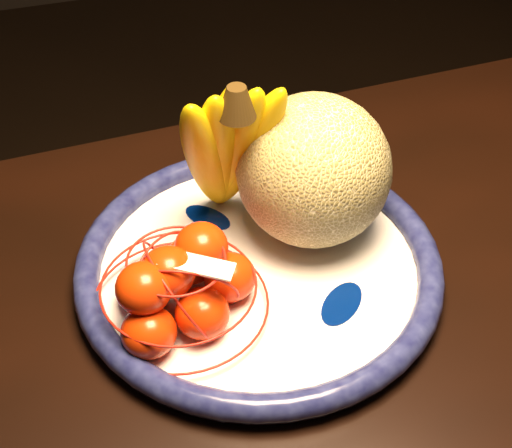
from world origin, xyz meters
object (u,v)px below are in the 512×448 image
object	(u,v)px
cantaloupe	(314,170)
fruit_bowl	(259,267)
banana_bunch	(227,145)
dining_table	(250,407)
mandarin_bag	(179,286)

from	to	relation	value
cantaloupe	fruit_bowl	bearing A→B (deg)	-150.55
banana_bunch	dining_table	bearing A→B (deg)	-100.70
cantaloupe	banana_bunch	world-z (taller)	banana_bunch
mandarin_bag	banana_bunch	bearing A→B (deg)	54.18
dining_table	mandarin_bag	bearing A→B (deg)	121.91
mandarin_bag	cantaloupe	bearing A→B (deg)	25.08
dining_table	cantaloupe	size ratio (longest dim) A/B	8.50
cantaloupe	banana_bunch	xyz separation A→B (m)	(-0.09, 0.04, 0.03)
fruit_bowl	mandarin_bag	world-z (taller)	mandarin_bag
banana_bunch	cantaloupe	bearing A→B (deg)	-23.63
fruit_bowl	cantaloupe	xyz separation A→B (m)	(0.08, 0.04, 0.08)
dining_table	banana_bunch	distance (m)	0.28
banana_bunch	fruit_bowl	bearing A→B (deg)	-82.72
dining_table	cantaloupe	xyz separation A→B (m)	(0.12, 0.15, 0.17)
dining_table	mandarin_bag	distance (m)	0.16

